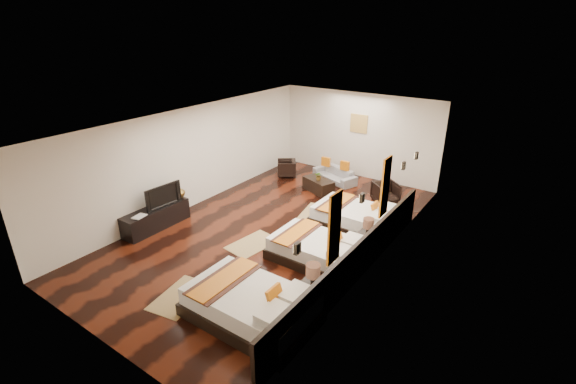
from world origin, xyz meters
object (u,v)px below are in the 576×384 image
Objects in this scene: nightstand_a at (312,294)px; sofa at (335,175)px; table_plant at (319,176)px; bed_near at (252,305)px; armchair_right at (386,193)px; bed_mid at (319,250)px; nightstand_b at (367,242)px; tv at (161,195)px; book at (136,216)px; tv_console at (156,218)px; coffee_table at (318,185)px; armchair_left at (286,168)px; figurine at (178,191)px; bed_far at (357,217)px.

nightstand_a reaches higher than sofa.
sofa is 5.72× the size of table_plant.
nightstand_a is 3.55× the size of table_plant.
armchair_right is at bearing 89.90° from bed_near.
nightstand_b reaches higher than bed_mid.
tv reaches higher than book.
tv_console reaches higher than coffee_table.
armchair_left is (0.60, 4.94, 0.01)m from tv_console.
bed_near is at bearing -105.86° from tv.
bed_near is 2.28× the size of tv.
bed_near is 1.28× the size of tv_console.
figurine is at bearing -121.86° from table_plant.
nightstand_b is 3.69m from table_plant.
bed_far is 3.44× the size of armchair_left.
nightstand_b is at bearing -32.64° from sofa.
nightstand_a is at bearing -90.00° from nightstand_b.
table_plant is at bearing 34.63° from armchair_left.
tv is (-4.15, -2.72, 0.56)m from bed_far.
bed_near is 3.25m from nightstand_b.
nightstand_a is 4.95m from book.
book is 1.37m from figurine.
bed_far is 1.88m from armchair_right.
table_plant reaches higher than tv_console.
figurine is at bearing 165.85° from nightstand_a.
bed_far is at bearing -31.86° from sofa.
armchair_left is at bearing 150.79° from bed_far.
nightstand_a reaches higher than armchair_left.
figurine is (-0.05, 0.59, -0.11)m from tv.
tv reaches higher than bed_mid.
bed_near is 7.18m from armchair_left.
bed_near is at bearing -70.63° from table_plant.
armchair_left is (-4.34, 5.39, -0.06)m from nightstand_a.
sofa is at bearing -18.25° from tv.
bed_near is at bearing -132.19° from nightstand_a.
tv_console is (-4.94, 0.45, -0.06)m from nightstand_a.
tv reaches higher than bed_far.
coffee_table is at bearing 35.74° from armchair_left.
armchair_left is at bearing 120.06° from bed_near.
bed_mid is at bearing 3.27° from figurine.
tv_console is 0.60m from tv.
bed_near reaches higher than armchair_left.
armchair_left is 0.62× the size of coffee_table.
tv_console is (-4.20, 1.28, -0.03)m from bed_near.
bed_far is at bearing -52.93° from tv.
nightstand_b is 5.20m from tv.
coffee_table is at bearing 58.95° from figurine.
nightstand_b is 5.30m from armchair_left.
table_plant is (-1.98, 5.64, 0.24)m from bed_near.
nightstand_b is at bearing 76.75° from bed_near.
tv is 3.18× the size of book.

